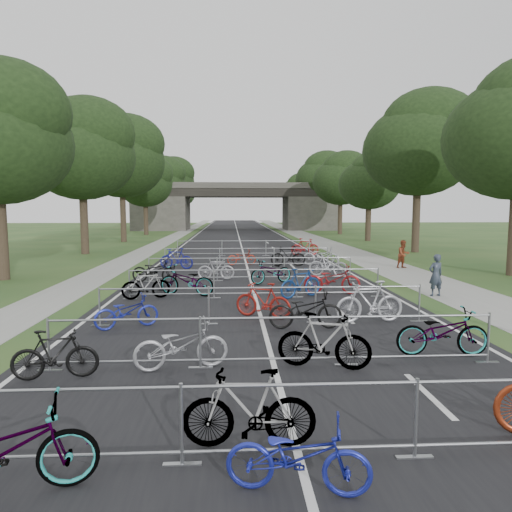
{
  "coord_description": "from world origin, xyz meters",
  "views": [
    {
      "loc": [
        -0.88,
        -5.62,
        3.31
      ],
      "look_at": [
        0.26,
        15.39,
        1.1
      ],
      "focal_mm": 32.0,
      "sensor_mm": 36.0,
      "label": 1
    }
  ],
  "objects_px": {
    "bike_2": "(298,457)",
    "pedestrian_a": "(436,275)",
    "pedestrian_b": "(403,254)",
    "bike_1": "(249,409)",
    "bike_0": "(3,451)",
    "overpass_bridge": "(237,207)"
  },
  "relations": [
    {
      "from": "bike_2",
      "to": "pedestrian_a",
      "type": "distance_m",
      "value": 13.53
    },
    {
      "from": "bike_2",
      "to": "pedestrian_b",
      "type": "distance_m",
      "value": 21.45
    },
    {
      "from": "bike_1",
      "to": "pedestrian_a",
      "type": "relative_size",
      "value": 1.16
    },
    {
      "from": "bike_0",
      "to": "pedestrian_b",
      "type": "relative_size",
      "value": 1.36
    },
    {
      "from": "pedestrian_a",
      "to": "pedestrian_b",
      "type": "distance_m",
      "value": 8.18
    },
    {
      "from": "bike_0",
      "to": "pedestrian_a",
      "type": "height_order",
      "value": "pedestrian_a"
    },
    {
      "from": "bike_0",
      "to": "pedestrian_a",
      "type": "xyz_separation_m",
      "value": [
        10.31,
        11.49,
        0.24
      ]
    },
    {
      "from": "overpass_bridge",
      "to": "bike_1",
      "type": "height_order",
      "value": "overpass_bridge"
    },
    {
      "from": "bike_0",
      "to": "pedestrian_a",
      "type": "relative_size",
      "value": 1.32
    },
    {
      "from": "bike_2",
      "to": "pedestrian_a",
      "type": "height_order",
      "value": "pedestrian_a"
    },
    {
      "from": "overpass_bridge",
      "to": "bike_2",
      "type": "xyz_separation_m",
      "value": [
        -0.13,
        -65.66,
        -3.09
      ]
    },
    {
      "from": "bike_2",
      "to": "bike_0",
      "type": "bearing_deg",
      "value": 99.11
    },
    {
      "from": "bike_0",
      "to": "bike_2",
      "type": "height_order",
      "value": "bike_0"
    },
    {
      "from": "pedestrian_b",
      "to": "pedestrian_a",
      "type": "bearing_deg",
      "value": -121.4
    },
    {
      "from": "bike_1",
      "to": "pedestrian_a",
      "type": "height_order",
      "value": "pedestrian_a"
    },
    {
      "from": "overpass_bridge",
      "to": "bike_0",
      "type": "bearing_deg",
      "value": -93.07
    },
    {
      "from": "pedestrian_a",
      "to": "pedestrian_b",
      "type": "bearing_deg",
      "value": -115.11
    },
    {
      "from": "bike_0",
      "to": "bike_1",
      "type": "bearing_deg",
      "value": -84.87
    },
    {
      "from": "bike_1",
      "to": "bike_2",
      "type": "relative_size",
      "value": 1.09
    },
    {
      "from": "overpass_bridge",
      "to": "pedestrian_a",
      "type": "distance_m",
      "value": 54.53
    },
    {
      "from": "bike_1",
      "to": "pedestrian_b",
      "type": "bearing_deg",
      "value": 155.76
    },
    {
      "from": "pedestrian_a",
      "to": "pedestrian_b",
      "type": "relative_size",
      "value": 1.03
    }
  ]
}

